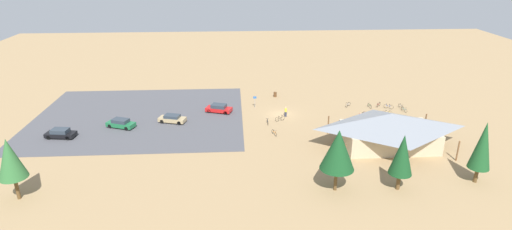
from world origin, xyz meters
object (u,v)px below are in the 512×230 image
bicycle_silver_front_row (401,106)px  visitor_crossing_yard (360,118)px  bicycle_yellow_yard_left (387,113)px  bicycle_black_near_porch (280,119)px  bicycle_green_yard_center (370,106)px  bicycle_white_by_bin (268,122)px  visitor_by_pavilion (286,111)px  bike_pavilion (390,128)px  car_green_inner_stall (121,123)px  pine_east (338,150)px  bicycle_teal_back_row (404,110)px  bicycle_orange_edge_north (274,133)px  bicycle_blue_yard_right (388,107)px  car_tan_second_row (172,119)px  bicycle_red_lone_east (379,105)px  car_black_by_curb (61,133)px  pine_west (483,146)px  car_red_back_corner (219,108)px  pine_far_east (10,159)px  pine_mideast (402,155)px  lot_sign (255,100)px  trash_bin (275,94)px  bicycle_purple_edge_south (366,115)px  bicycle_silver_near_sign (348,105)px

bicycle_silver_front_row → visitor_crossing_yard: visitor_crossing_yard is taller
bicycle_yellow_yard_left → bicycle_black_near_porch: bicycle_black_near_porch is taller
bicycle_green_yard_center → bicycle_white_by_bin: size_ratio=0.93×
bicycle_white_by_bin → visitor_by_pavilion: bearing=-137.9°
bike_pavilion → car_green_inner_stall: 40.43m
pine_east → visitor_by_pavilion: bearing=-83.0°
bicycle_teal_back_row → bicycle_white_by_bin: (23.98, 4.01, -0.01)m
bicycle_teal_back_row → bicycle_green_yard_center: bearing=-22.9°
pine_east → bicycle_orange_edge_north: pine_east is taller
bicycle_blue_yard_right → car_tan_second_row: 37.36m
car_green_inner_stall → bicycle_yellow_yard_left: bearing=-176.0°
bicycle_red_lone_east → car_tan_second_row: 36.14m
pine_east → car_black_by_curb: size_ratio=1.69×
bicycle_yellow_yard_left → bicycle_black_near_porch: bearing=5.1°
pine_west → bicycle_red_lone_east: pine_west is taller
bicycle_blue_yard_right → car_red_back_corner: size_ratio=0.30×
pine_far_east → car_tan_second_row: size_ratio=1.59×
bike_pavilion → visitor_by_pavilion: bearing=-42.9°
pine_east → car_red_back_corner: bearing=-61.4°
pine_far_east → pine_mideast: bearing=179.3°
bicycle_yellow_yard_left → bicycle_green_yard_center: 3.99m
pine_far_east → bicycle_yellow_yard_left: 55.15m
bicycle_green_yard_center → bicycle_blue_yard_right: bearing=168.5°
lot_sign → bike_pavilion: bearing=137.1°
bicycle_teal_back_row → car_tan_second_row: car_tan_second_row is taller
trash_bin → bicycle_purple_edge_south: 18.05m
bicycle_teal_back_row → car_green_inner_stall: (47.04, 4.30, 0.38)m
bike_pavilion → pine_mideast: pine_mideast is taller
bicycle_red_lone_east → bicycle_black_near_porch: size_ratio=0.86×
lot_sign → car_red_back_corner: (6.30, 2.00, -0.66)m
pine_west → car_red_back_corner: bearing=-38.6°
pine_far_east → bicycle_silver_front_row: bearing=-154.4°
pine_west → visitor_by_pavilion: 30.31m
bicycle_white_by_bin → visitor_by_pavilion: size_ratio=1.03×
bicycle_red_lone_east → bicycle_white_by_bin: size_ratio=0.79×
lot_sign → bicycle_green_yard_center: lot_sign is taller
bicycle_purple_edge_south → car_black_by_curb: bearing=6.6°
bicycle_black_near_porch → bicycle_teal_back_row: (-21.87, -2.93, -0.04)m
bike_pavilion → bicycle_white_by_bin: 18.88m
car_tan_second_row → visitor_crossing_yard: 30.18m
bicycle_blue_yard_right → bicycle_teal_back_row: bicycle_blue_yard_right is taller
bicycle_red_lone_east → pine_west: bearing=96.2°
pine_east → bicycle_purple_edge_south: pine_east is taller
car_green_inner_stall → visitor_by_pavilion: bearing=-173.0°
visitor_by_pavilion → bicycle_red_lone_east: bearing=-167.5°
pine_far_east → bicycle_purple_edge_south: pine_far_east is taller
bike_pavilion → bicycle_blue_yard_right: 15.94m
pine_mideast → trash_bin: bearing=-72.1°
bike_pavilion → bicycle_silver_near_sign: bike_pavilion is taller
bike_pavilion → car_black_by_curb: bike_pavilion is taller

